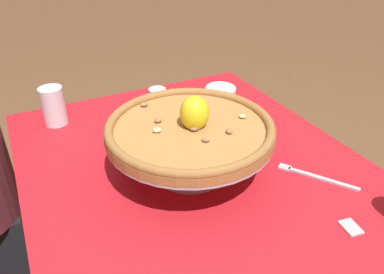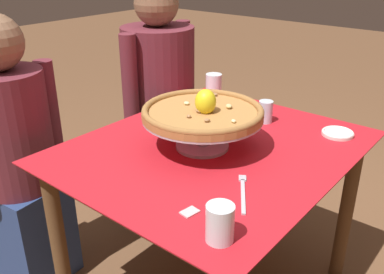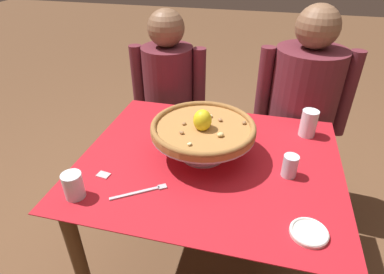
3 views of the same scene
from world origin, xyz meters
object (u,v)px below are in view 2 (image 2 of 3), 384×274
Objects in this scene: pizza_stand at (202,125)px; sugar_packet at (190,212)px; diner_left at (18,165)px; water_glass_side_right at (265,113)px; diner_right at (160,102)px; dinner_fork at (243,191)px; water_glass_back_right at (214,89)px; water_glass_front_left at (220,225)px; pizza at (203,111)px; side_plate at (338,133)px.

pizza_stand is 0.44m from sugar_packet.
diner_left is (-0.38, 0.69, -0.24)m from pizza_stand.
diner_right is (0.08, 0.70, -0.13)m from water_glass_side_right.
water_glass_side_right is at bearing 23.92° from dinner_fork.
water_glass_back_right is 0.10× the size of diner_right.
water_glass_side_right is (0.77, 0.32, -0.00)m from water_glass_front_left.
water_glass_side_right is 1.07m from diner_left.
water_glass_back_right is at bearing -26.16° from diner_left.
water_glass_side_right is 0.59m from dinner_fork.
pizza_stand is 0.55m from water_glass_front_left.
pizza_stand is 0.82m from diner_left.
dinner_fork is 1.12m from diner_right.
diner_right is (0.62, 0.93, -0.10)m from dinner_fork.
pizza is 4.33× the size of water_glass_front_left.
dinner_fork is (-0.17, -0.29, -0.09)m from pizza_stand.
water_glass_back_right is 1.28× the size of water_glass_front_left.
water_glass_back_right is (0.45, 0.28, -0.03)m from pizza_stand.
water_glass_front_left is 2.03× the size of sugar_packet.
pizza is 0.38m from water_glass_side_right.
pizza is at bearing -84.83° from pizza_stand.
water_glass_front_left is at bearing -157.56° from water_glass_side_right.
side_plate is 2.48× the size of sugar_packet.
water_glass_back_right is 2.60× the size of sugar_packet.
pizza is 0.54m from water_glass_back_right.
pizza_stand is at bearing 59.64° from dinner_fork.
water_glass_front_left is 1.09× the size of water_glass_side_right.
pizza is at bearing -124.76° from diner_right.
water_glass_back_right is at bearing -89.55° from diner_right.
water_glass_front_left is at bearing -137.38° from pizza.
water_glass_side_right is 0.71m from diner_right.
diner_left is at bearing 118.53° from pizza.
pizza_stand is 4.31× the size of water_glass_front_left.
pizza_stand reaches higher than side_plate.
diner_left is (-0.21, 0.98, -0.16)m from dinner_fork.
pizza_stand is at bearing 95.17° from pizza.
diner_right is at bearing -3.16° from diner_left.
water_glass_front_left reaches higher than water_glass_side_right.
water_glass_back_right is 1.05× the size of side_plate.
water_glass_front_left is at bearing -161.14° from dinner_fork.
dinner_fork is at bearing -123.46° from diner_right.
pizza is 0.35× the size of diner_right.
diner_right is (0.85, 1.01, -0.14)m from water_glass_front_left.
side_plate is (0.43, -0.35, -0.13)m from pizza.
sugar_packet is at bearing -146.66° from pizza_stand.
pizza is 0.55m from water_glass_front_left.
side_plate is at bearing -5.39° from dinner_fork.
pizza_stand is at bearing 171.73° from water_glass_side_right.
water_glass_back_right reaches higher than pizza_stand.
dinner_fork is 1.01m from diner_left.
pizza_stand reaches higher than water_glass_side_right.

